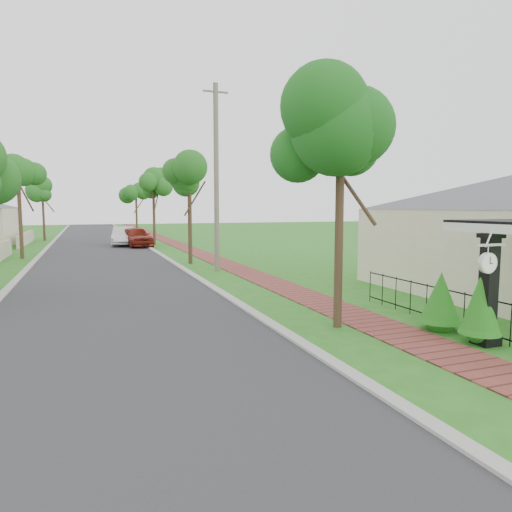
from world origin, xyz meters
TOP-DOWN VIEW (x-y plane):
  - ground at (0.00, 0.00)m, footprint 160.00×160.00m
  - road at (-3.00, 20.00)m, footprint 7.00×120.00m
  - kerb_right at (0.65, 20.00)m, footprint 0.30×120.00m
  - kerb_left at (-6.65, 20.00)m, footprint 0.30×120.00m
  - sidewalk at (3.25, 20.00)m, footprint 1.50×120.00m
  - porch_post at (4.55, -1.00)m, footprint 0.48×0.48m
  - picket_fence at (4.90, -0.00)m, footprint 0.03×8.02m
  - street_trees at (-2.87, 26.84)m, footprint 10.70×37.65m
  - hedge_row at (4.45, -1.10)m, footprint 0.92×4.46m
  - parked_car_red at (-0.16, 28.19)m, footprint 2.59×4.78m
  - parked_car_white at (-1.00, 29.74)m, footprint 2.18×4.73m
  - near_tree at (2.20, 1.50)m, footprint 2.25×2.25m
  - utility_pole at (2.11, 12.74)m, footprint 1.20×0.24m
  - station_clock at (4.06, -1.40)m, footprint 0.73×0.13m

SIDE VIEW (x-z plane):
  - ground at x=0.00m, z-range 0.00..0.00m
  - road at x=-3.00m, z-range -0.01..0.01m
  - kerb_right at x=0.65m, z-range -0.05..0.05m
  - kerb_left at x=-6.65m, z-range -0.05..0.05m
  - sidewalk at x=3.25m, z-range -0.01..0.01m
  - picket_fence at x=4.90m, z-range 0.03..1.03m
  - parked_car_white at x=-1.00m, z-range 0.00..1.50m
  - parked_car_red at x=-0.16m, z-range 0.00..1.54m
  - hedge_row at x=4.45m, z-range -0.12..1.70m
  - porch_post at x=4.55m, z-range -0.14..2.38m
  - station_clock at x=4.06m, z-range 1.64..2.26m
  - utility_pole at x=2.11m, z-range 0.06..8.94m
  - street_trees at x=-2.87m, z-range 1.59..7.48m
  - near_tree at x=2.20m, z-range 1.72..7.51m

